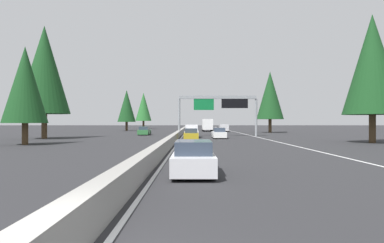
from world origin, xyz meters
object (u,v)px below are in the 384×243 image
(sedan_far_center, at_px, (193,158))
(conifer_right_near, at_px, (372,64))
(conifer_left_far, at_px, (143,107))
(conifer_left_mid, at_px, (127,106))
(conifer_right_mid, at_px, (270,95))
(sedan_distant_b, at_px, (219,133))
(conifer_left_foreground, at_px, (25,85))
(conifer_left_near, at_px, (44,70))
(pickup_near_right, at_px, (192,131))
(minivan_mid_left, at_px, (224,128))
(oncoming_near, at_px, (144,131))
(box_truck_mid_right, at_px, (207,125))
(sedan_distant_a, at_px, (191,135))
(sign_gantry_overhead, at_px, (219,104))

(sedan_far_center, distance_m, conifer_right_near, 30.02)
(conifer_right_near, xyz_separation_m, conifer_left_far, (73.30, 35.73, -1.26))
(conifer_left_mid, bearing_deg, conifer_right_mid, -111.93)
(sedan_far_center, height_order, sedan_distant_b, same)
(conifer_right_near, xyz_separation_m, conifer_left_foreground, (-2.88, 36.25, -2.53))
(conifer_left_foreground, height_order, conifer_left_near, conifer_left_near)
(pickup_near_right, xyz_separation_m, conifer_right_mid, (21.83, -16.73, 7.02))
(conifer_left_near, xyz_separation_m, conifer_left_mid, (39.18, -3.40, -3.06))
(conifer_left_near, bearing_deg, minivan_mid_left, -40.99)
(pickup_near_right, xyz_separation_m, oncoming_near, (8.39, 8.21, -0.23))
(box_truck_mid_right, xyz_separation_m, conifer_right_near, (-44.71, -15.95, 6.90))
(box_truck_mid_right, height_order, conifer_left_far, conifer_left_far)
(conifer_left_far, bearing_deg, conifer_left_near, 176.44)
(minivan_mid_left, bearing_deg, sedan_distant_a, 168.17)
(sedan_far_center, xyz_separation_m, conifer_right_mid, (56.34, -16.55, 7.25))
(sign_gantry_overhead, distance_m, conifer_left_far, 59.94)
(conifer_left_mid, bearing_deg, conifer_left_foreground, -179.93)
(sign_gantry_overhead, distance_m, conifer_right_near, 23.11)
(oncoming_near, relative_size, conifer_right_near, 0.31)
(sign_gantry_overhead, height_order, pickup_near_right, sign_gantry_overhead)
(oncoming_near, distance_m, conifer_right_near, 36.01)
(sign_gantry_overhead, distance_m, conifer_left_mid, 37.75)
(sedan_far_center, bearing_deg, conifer_left_foreground, 42.08)
(minivan_mid_left, bearing_deg, sign_gantry_overhead, 172.79)
(conifer_left_mid, bearing_deg, conifer_left_near, 175.04)
(box_truck_mid_right, xyz_separation_m, conifer_left_near, (-35.58, 23.77, 7.77))
(minivan_mid_left, bearing_deg, oncoming_near, 141.07)
(oncoming_near, distance_m, conifer_left_mid, 28.74)
(sedan_far_center, bearing_deg, conifer_left_far, 9.73)
(sedan_far_center, distance_m, box_truck_mid_right, 66.28)
(sign_gantry_overhead, xyz_separation_m, conifer_right_mid, (17.90, -12.40, 2.78))
(sedan_far_center, relative_size, conifer_right_near, 0.31)
(minivan_mid_left, xyz_separation_m, oncoming_near, (-19.23, 15.54, -0.27))
(sign_gantry_overhead, height_order, conifer_left_near, conifer_left_near)
(pickup_near_right, bearing_deg, conifer_right_mid, -37.45)
(minivan_mid_left, distance_m, conifer_left_far, 40.64)
(sedan_distant_a, distance_m, minivan_mid_left, 35.89)
(sign_gantry_overhead, distance_m, sedan_distant_b, 8.36)
(conifer_right_near, bearing_deg, conifer_left_mid, 36.93)
(sedan_far_center, xyz_separation_m, conifer_left_far, (94.76, 16.25, 6.57))
(sedan_far_center, xyz_separation_m, conifer_left_mid, (69.78, 16.85, 5.64))
(oncoming_near, relative_size, conifer_left_far, 0.37)
(sedan_distant_b, relative_size, conifer_left_near, 0.29)
(minivan_mid_left, height_order, oncoming_near, minivan_mid_left)
(sedan_distant_a, distance_m, sedan_distant_b, 5.83)
(box_truck_mid_right, xyz_separation_m, conifer_left_mid, (3.61, 20.37, 4.71))
(pickup_near_right, relative_size, conifer_right_near, 0.40)
(sign_gantry_overhead, height_order, conifer_right_mid, conifer_right_mid)
(conifer_right_near, distance_m, conifer_left_near, 40.77)
(sedan_far_center, distance_m, sedan_distant_b, 31.61)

